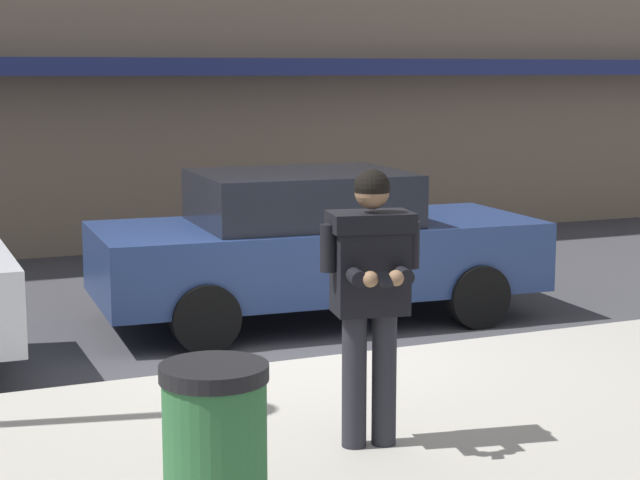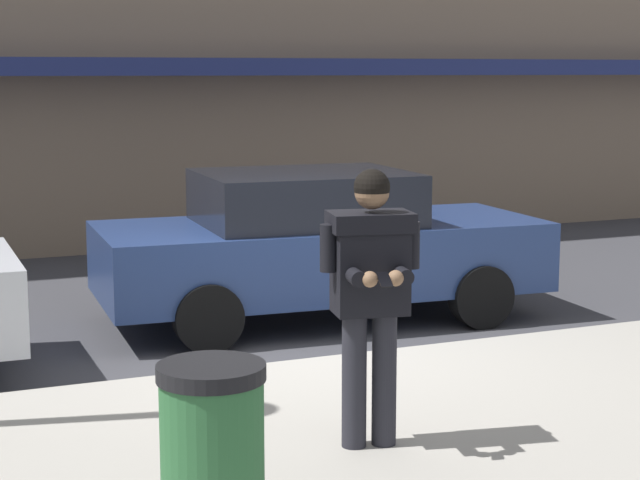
{
  "view_description": "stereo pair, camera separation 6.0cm",
  "coord_description": "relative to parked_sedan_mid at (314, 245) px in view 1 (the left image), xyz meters",
  "views": [
    {
      "loc": [
        -3.38,
        -8.29,
        2.55
      ],
      "look_at": [
        -0.71,
        -2.19,
        1.49
      ],
      "focal_mm": 60.0,
      "sensor_mm": 36.0,
      "label": 1
    },
    {
      "loc": [
        -3.32,
        -8.31,
        2.55
      ],
      "look_at": [
        -0.71,
        -2.19,
        1.49
      ],
      "focal_mm": 60.0,
      "sensor_mm": 36.0,
      "label": 2
    }
  ],
  "objects": [
    {
      "name": "ground_plane",
      "position": [
        -0.87,
        -1.6,
        -0.79
      ],
      "size": [
        80.0,
        80.0,
        0.0
      ],
      "primitive_type": "plane",
      "color": "#3D3D42"
    },
    {
      "name": "sidewalk",
      "position": [
        0.13,
        -4.45,
        -0.72
      ],
      "size": [
        32.0,
        5.3,
        0.14
      ],
      "primitive_type": "cube",
      "color": "#A8A399",
      "rests_on": "ground"
    },
    {
      "name": "curb_paint_line",
      "position": [
        0.13,
        -1.55,
        -0.79
      ],
      "size": [
        28.0,
        0.12,
        0.01
      ],
      "primitive_type": "cube",
      "color": "silver",
      "rests_on": "ground"
    },
    {
      "name": "parked_sedan_mid",
      "position": [
        0.0,
        0.0,
        0.0
      ],
      "size": [
        4.61,
        2.15,
        1.54
      ],
      "color": "navy",
      "rests_on": "ground"
    },
    {
      "name": "man_texting_on_phone",
      "position": [
        -1.3,
        -3.93,
        0.46
      ],
      "size": [
        0.64,
        0.63,
        1.81
      ],
      "color": "#23232B",
      "rests_on": "sidewalk"
    },
    {
      "name": "trash_bin",
      "position": [
        -2.69,
        -5.02,
        -0.16
      ],
      "size": [
        0.55,
        0.55,
        0.98
      ],
      "color": "#2D6638",
      "rests_on": "sidewalk"
    }
  ]
}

